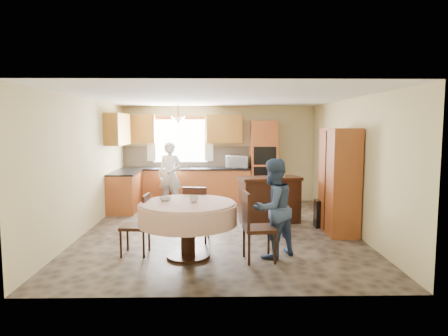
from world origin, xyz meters
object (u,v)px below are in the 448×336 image
Objects in this scene: oven_tower at (263,162)px; chair_right at (254,223)px; dining_table at (188,214)px; person_dining at (273,208)px; cupboard at (339,181)px; chair_back at (196,211)px; person_sink at (170,175)px; sideboard at (270,201)px; chair_left at (140,221)px.

chair_right is (-0.65, -4.44, -0.49)m from oven_tower.
person_dining reaches higher than dining_table.
oven_tower is 3.07m from cupboard.
chair_back is (0.08, 0.80, -0.13)m from dining_table.
chair_back is 0.60× the size of person_sink.
chair_right reaches higher than dining_table.
cupboard reaches higher than chair_right.
person_dining reaches higher than sideboard.
chair_left is at bearing 72.24° from chair_right.
chair_right is (-0.54, -2.32, 0.12)m from sideboard.
dining_table is 1.53× the size of chair_back.
cupboard is at bearing -161.06° from chair_back.
chair_left is 0.97× the size of chair_back.
person_sink reaches higher than dining_table.
oven_tower reaches higher than chair_back.
sideboard is 1.21× the size of chair_right.
person_sink is at bearing -165.38° from oven_tower.
chair_left is at bearing -120.07° from oven_tower.
person_sink is (-3.39, 2.27, -0.17)m from cupboard.
oven_tower is at bearing 69.04° from dining_table.
oven_tower is 2.41m from person_sink.
person_dining is (1.28, 0.01, 0.09)m from dining_table.
cupboard is 1.99m from person_dining.
chair_right reaches higher than chair_back.
chair_right is (-1.72, -1.56, -0.40)m from cupboard.
dining_table is (-1.63, -4.26, -0.40)m from oven_tower.
chair_right is at bearing -56.28° from person_sink.
person_sink is at bearing 100.64° from dining_table.
cupboard reaches higher than dining_table.
oven_tower is at bearing -107.87° from chair_back.
person_dining is (2.03, -0.13, 0.23)m from chair_left.
person_sink reaches higher than chair_right.
oven_tower is at bearing -15.47° from chair_right.
chair_right is at bearing -4.07° from person_dining.
oven_tower reaches higher than dining_table.
chair_left is 2.05m from person_dining.
person_dining is (1.97, -3.64, -0.05)m from person_sink.
chair_right is at bearing -116.50° from sideboard.
cupboard is 1.30× the size of person_dining.
chair_left is at bearing -40.07° from person_dining.
chair_left is 1.05m from chair_back.
person_dining is (-0.24, -2.12, 0.30)m from sideboard.
cupboard is at bearing 27.13° from dining_table.
person_sink is at bearing -68.76° from chair_back.
chair_back is (0.83, 0.65, 0.02)m from chair_left.
cupboard is at bearing -172.30° from person_dining.
person_dining reaches higher than chair_left.
chair_back reaches higher than sideboard.
dining_table is (-1.52, -2.14, 0.22)m from sideboard.
chair_right is (0.98, -0.18, -0.09)m from dining_table.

